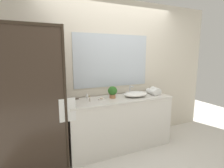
{
  "coord_description": "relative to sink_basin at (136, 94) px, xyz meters",
  "views": [
    {
      "loc": [
        -1.29,
        -2.55,
        1.63
      ],
      "look_at": [
        -0.15,
        0.0,
        1.15
      ],
      "focal_mm": 27.6,
      "sensor_mm": 36.0,
      "label": 1
    }
  ],
  "objects": [
    {
      "name": "ground_plane",
      "position": [
        -0.3,
        0.02,
        -0.94
      ],
      "size": [
        8.0,
        8.0,
        0.0
      ],
      "primitive_type": "plane",
      "color": "silver"
    },
    {
      "name": "wall_back_with_mirror",
      "position": [
        -0.3,
        0.37,
        0.36
      ],
      "size": [
        4.4,
        0.06,
        2.6
      ],
      "color": "beige",
      "rests_on": "ground_plane"
    },
    {
      "name": "vanity_cabinet",
      "position": [
        -0.3,
        0.03,
        -0.49
      ],
      "size": [
        1.8,
        0.58,
        0.9
      ],
      "color": "silver",
      "rests_on": "ground_plane"
    },
    {
      "name": "shower_enclosure",
      "position": [
        -1.57,
        -0.17,
        0.08
      ],
      "size": [
        1.2,
        0.59,
        2.0
      ],
      "color": "#2D2319",
      "rests_on": "ground_plane"
    },
    {
      "name": "sink_basin",
      "position": [
        0.0,
        0.0,
        0.0
      ],
      "size": [
        0.44,
        0.32,
        0.09
      ],
      "primitive_type": "ellipsoid",
      "color": "white",
      "rests_on": "vanity_cabinet"
    },
    {
      "name": "faucet",
      "position": [
        0.0,
        0.19,
        0.01
      ],
      "size": [
        0.17,
        0.15,
        0.16
      ],
      "color": "silver",
      "rests_on": "vanity_cabinet"
    },
    {
      "name": "potted_plant",
      "position": [
        -0.42,
        0.06,
        0.07
      ],
      "size": [
        0.16,
        0.16,
        0.2
      ],
      "color": "#B77A51",
      "rests_on": "vanity_cabinet"
    },
    {
      "name": "soap_dish",
      "position": [
        -0.63,
        0.04,
        -0.03
      ],
      "size": [
        0.1,
        0.07,
        0.04
      ],
      "color": "silver",
      "rests_on": "vanity_cabinet"
    },
    {
      "name": "amenity_bottle_shampoo",
      "position": [
        -0.84,
        0.01,
        -0.0
      ],
      "size": [
        0.03,
        0.03,
        0.09
      ],
      "color": "silver",
      "rests_on": "vanity_cabinet"
    },
    {
      "name": "amenity_bottle_body_wash",
      "position": [
        -0.82,
        0.22,
        -0.0
      ],
      "size": [
        0.03,
        0.03,
        0.08
      ],
      "color": "white",
      "rests_on": "vanity_cabinet"
    },
    {
      "name": "rolled_towel_near_edge",
      "position": [
        0.46,
        0.04,
        0.02
      ],
      "size": [
        0.17,
        0.26,
        0.12
      ],
      "primitive_type": "cylinder",
      "rotation": [
        1.57,
        0.0,
        -0.2
      ],
      "color": "white",
      "rests_on": "vanity_cabinet"
    },
    {
      "name": "rolled_towel_middle",
      "position": [
        0.35,
        0.01,
        0.01
      ],
      "size": [
        0.11,
        0.25,
        0.1
      ],
      "primitive_type": "cylinder",
      "rotation": [
        1.57,
        0.0,
        -0.05
      ],
      "color": "white",
      "rests_on": "vanity_cabinet"
    }
  ]
}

